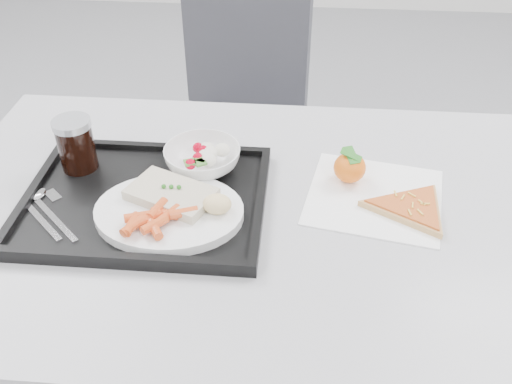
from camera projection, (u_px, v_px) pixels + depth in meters
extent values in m
cube|color=silver|center=(246.00, 213.00, 1.08)|extent=(1.20, 0.80, 0.03)
cylinder|color=#47474C|center=(70.00, 228.00, 1.62)|extent=(0.04, 0.04, 0.72)
cylinder|color=#47474C|center=(457.00, 250.00, 1.55)|extent=(0.04, 0.04, 0.72)
cube|color=#38383E|center=(240.00, 145.00, 1.80)|extent=(0.52, 0.52, 0.04)
cube|color=#38383E|center=(245.00, 45.00, 1.79)|extent=(0.41, 0.15, 0.46)
cylinder|color=#47474C|center=(179.00, 235.00, 1.81)|extent=(0.03, 0.03, 0.43)
cylinder|color=#47474C|center=(292.00, 242.00, 1.79)|extent=(0.03, 0.03, 0.43)
cylinder|color=#47474C|center=(198.00, 170.00, 2.09)|extent=(0.03, 0.03, 0.43)
cylinder|color=#47474C|center=(296.00, 175.00, 2.07)|extent=(0.03, 0.03, 0.43)
cube|color=black|center=(146.00, 201.00, 1.08)|extent=(0.45, 0.35, 0.01)
cube|color=black|center=(164.00, 147.00, 1.20)|extent=(0.45, 0.02, 0.01)
cube|color=black|center=(121.00, 258.00, 0.94)|extent=(0.45, 0.02, 0.01)
cube|color=black|center=(260.00, 202.00, 1.05)|extent=(0.02, 0.32, 0.01)
cube|color=black|center=(33.00, 190.00, 1.08)|extent=(0.02, 0.32, 0.01)
cylinder|color=white|center=(169.00, 212.00, 1.03)|extent=(0.27, 0.27, 0.02)
cube|color=beige|center=(171.00, 194.00, 1.04)|extent=(0.18, 0.15, 0.02)
sphere|color=#236B1C|center=(164.00, 186.00, 1.04)|extent=(0.01, 0.01, 0.01)
sphere|color=#236B1C|center=(171.00, 187.00, 1.03)|extent=(0.01, 0.01, 0.01)
sphere|color=#236B1C|center=(179.00, 187.00, 1.03)|extent=(0.01, 0.01, 0.01)
ellipsoid|color=tan|center=(217.00, 204.00, 1.01)|extent=(0.05, 0.05, 0.03)
imported|color=white|center=(202.00, 159.00, 1.14)|extent=(0.15, 0.15, 0.05)
cylinder|color=black|center=(76.00, 146.00, 1.12)|extent=(0.07, 0.07, 0.10)
cylinder|color=#A5A8AD|center=(71.00, 124.00, 1.09)|extent=(0.07, 0.07, 0.01)
cube|color=silver|center=(41.00, 220.00, 1.02)|extent=(0.12, 0.11, 0.00)
ellipsoid|color=silver|center=(38.00, 194.00, 1.08)|extent=(0.05, 0.05, 0.01)
cube|color=silver|center=(56.00, 220.00, 1.02)|extent=(0.12, 0.11, 0.00)
cube|color=silver|center=(53.00, 195.00, 1.08)|extent=(0.04, 0.04, 0.00)
cube|color=white|center=(374.00, 197.00, 1.10)|extent=(0.29, 0.28, 0.00)
ellipsoid|color=orange|center=(350.00, 168.00, 1.12)|extent=(0.07, 0.07, 0.06)
cube|color=#236B1C|center=(351.00, 155.00, 1.10)|extent=(0.03, 0.05, 0.02)
cube|color=#236B1C|center=(351.00, 155.00, 1.10)|extent=(0.05, 0.03, 0.02)
cylinder|color=tan|center=(411.00, 208.00, 1.06)|extent=(0.21, 0.21, 0.01)
cylinder|color=#A5291F|center=(412.00, 205.00, 1.05)|extent=(0.19, 0.19, 0.00)
cube|color=#EABC47|center=(425.00, 204.00, 1.05)|extent=(0.02, 0.00, 0.00)
cube|color=#EABC47|center=(422.00, 203.00, 1.05)|extent=(0.01, 0.02, 0.00)
cube|color=#EABC47|center=(420.00, 212.00, 1.03)|extent=(0.01, 0.02, 0.00)
cube|color=#EABC47|center=(410.00, 212.00, 1.03)|extent=(0.01, 0.02, 0.00)
cube|color=#EABC47|center=(413.00, 205.00, 1.05)|extent=(0.01, 0.02, 0.00)
cube|color=#EABC47|center=(403.00, 197.00, 1.07)|extent=(0.01, 0.02, 0.00)
cube|color=#EABC47|center=(395.00, 194.00, 1.07)|extent=(0.00, 0.02, 0.00)
cube|color=#EABC47|center=(412.00, 195.00, 1.07)|extent=(0.01, 0.01, 0.00)
cylinder|color=#DB5120|center=(184.00, 213.00, 0.99)|extent=(0.05, 0.03, 0.02)
cylinder|color=#DB5120|center=(139.00, 217.00, 0.98)|extent=(0.05, 0.03, 0.02)
cylinder|color=#DB5120|center=(169.00, 215.00, 0.99)|extent=(0.04, 0.05, 0.02)
cylinder|color=#DB5120|center=(133.00, 226.00, 0.96)|extent=(0.04, 0.05, 0.02)
cylinder|color=#DB5120|center=(148.00, 218.00, 0.98)|extent=(0.05, 0.05, 0.02)
cylinder|color=#DB5120|center=(157.00, 209.00, 0.99)|extent=(0.03, 0.05, 0.02)
cylinder|color=#DB5120|center=(154.00, 225.00, 0.96)|extent=(0.05, 0.05, 0.02)
cylinder|color=#DB5120|center=(132.00, 224.00, 0.97)|extent=(0.02, 0.05, 0.02)
cylinder|color=#DB5120|center=(154.00, 228.00, 0.96)|extent=(0.04, 0.05, 0.02)
cylinder|color=#DB5120|center=(165.00, 214.00, 1.00)|extent=(0.05, 0.02, 0.02)
sphere|color=#B40118|center=(198.00, 148.00, 1.15)|extent=(0.02, 0.02, 0.02)
sphere|color=#B40118|center=(204.00, 151.00, 1.14)|extent=(0.02, 0.02, 0.02)
sphere|color=#B40118|center=(190.00, 164.00, 1.10)|extent=(0.02, 0.02, 0.02)
sphere|color=#B40118|center=(198.00, 158.00, 1.12)|extent=(0.02, 0.02, 0.02)
ellipsoid|color=silver|center=(222.00, 150.00, 1.14)|extent=(0.03, 0.03, 0.03)
ellipsoid|color=silver|center=(207.00, 149.00, 1.15)|extent=(0.03, 0.03, 0.03)
ellipsoid|color=silver|center=(210.00, 153.00, 1.13)|extent=(0.03, 0.03, 0.03)
ellipsoid|color=silver|center=(208.00, 160.00, 1.11)|extent=(0.03, 0.03, 0.03)
ellipsoid|color=silver|center=(206.00, 156.00, 1.13)|extent=(0.03, 0.03, 0.03)
cube|color=#44792D|center=(200.00, 163.00, 1.10)|extent=(0.03, 0.03, 0.00)
cube|color=#44792D|center=(201.00, 159.00, 1.11)|extent=(0.03, 0.03, 0.00)
cube|color=#44792D|center=(190.00, 162.00, 1.10)|extent=(0.03, 0.03, 0.00)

